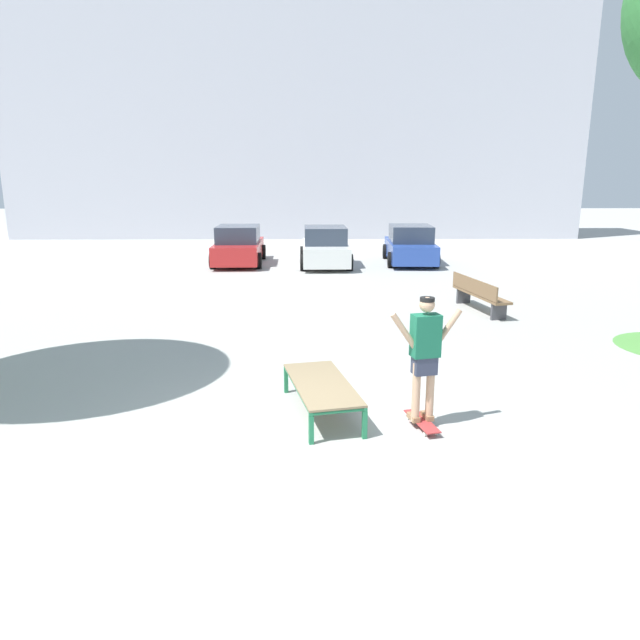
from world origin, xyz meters
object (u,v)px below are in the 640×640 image
car_blue (410,246)px  car_red (239,246)px  skate_box (321,386)px  car_white (325,248)px  skateboard (422,421)px  skater (425,351)px  park_bench (479,294)px

car_blue → car_red: bearing=-179.1°
skate_box → car_white: car_white is taller
car_white → car_red: bearing=171.5°
car_red → car_blue: 6.76m
skate_box → skateboard: skate_box is taller
skateboard → skater: bearing=103.2°
car_red → car_white: (3.38, -0.50, 0.00)m
skate_box → skater: size_ratio=1.19×
skateboard → park_bench: (2.72, 6.93, 0.37)m
skate_box → skater: skater is taller
skate_box → car_white: bearing=88.5°
skate_box → park_bench: park_bench is taller
skateboard → skater: skater is taller
skateboard → car_white: bearing=93.7°
skater → car_red: size_ratio=0.40×
skateboard → car_blue: car_blue is taller
car_blue → park_bench: (0.31, -8.54, -0.24)m
skateboard → car_red: size_ratio=0.19×
skater → car_white: 14.89m
skate_box → car_blue: car_blue is taller
skater → car_white: (-0.97, 14.86, -0.38)m
skateboard → car_white: 14.90m
skate_box → skateboard: (1.34, -0.48, -0.34)m
car_blue → park_bench: size_ratio=1.75×
car_white → car_blue: same height
skate_box → skateboard: 1.47m
car_white → car_blue: bearing=10.2°
skater → car_white: size_ratio=0.40×
car_red → car_white: bearing=-8.5°
skateboard → park_bench: park_bench is taller
skate_box → skater: bearing=-19.7°
skate_box → car_white: (0.37, 14.38, 0.28)m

